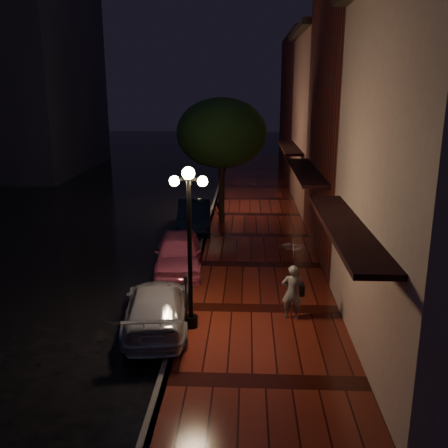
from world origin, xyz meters
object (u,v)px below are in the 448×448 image
at_px(street_tree, 222,135).
at_px(parking_meter, 186,293).
at_px(streetlamp_far, 220,162).
at_px(navy_car, 194,215).
at_px(woman_with_umbrella, 293,269).
at_px(silver_car, 157,307).
at_px(streetlamp_near, 190,239).
at_px(pink_car, 179,253).

height_order(street_tree, parking_meter, street_tree).
relative_size(streetlamp_far, navy_car, 1.02).
distance_m(street_tree, navy_car, 3.87).
bearing_deg(woman_with_umbrella, silver_car, 13.68).
distance_m(streetlamp_far, navy_car, 4.52).
distance_m(streetlamp_near, navy_car, 10.24).
bearing_deg(pink_car, silver_car, -96.34).
bearing_deg(pink_car, streetlamp_near, -84.51).
distance_m(street_tree, pink_car, 7.44).
bearing_deg(street_tree, woman_with_umbrella, -76.60).
bearing_deg(streetlamp_near, silver_car, 168.57).
height_order(street_tree, woman_with_umbrella, street_tree).
height_order(streetlamp_near, parking_meter, streetlamp_near).
distance_m(street_tree, woman_with_umbrella, 10.96).
xyz_separation_m(navy_car, woman_with_umbrella, (3.67, -9.36, 0.89)).
xyz_separation_m(pink_car, woman_with_umbrella, (3.67, -3.92, 0.90)).
bearing_deg(parking_meter, streetlamp_near, -73.26).
xyz_separation_m(streetlamp_far, navy_car, (-0.95, -3.99, -1.90)).
relative_size(pink_car, woman_with_umbrella, 1.85).
xyz_separation_m(pink_car, parking_meter, (0.75, -3.99, 0.19)).
xyz_separation_m(silver_car, parking_meter, (0.76, 0.39, 0.27)).
xyz_separation_m(streetlamp_near, pink_car, (-0.95, 4.57, -1.92)).
distance_m(streetlamp_far, woman_with_umbrella, 13.66).
bearing_deg(streetlamp_far, navy_car, -103.41).
height_order(pink_car, woman_with_umbrella, woman_with_umbrella).
height_order(streetlamp_near, silver_car, streetlamp_near).
relative_size(streetlamp_near, pink_car, 1.07).
relative_size(navy_car, parking_meter, 3.53).
bearing_deg(streetlamp_far, pink_car, -95.75).
relative_size(pink_car, navy_car, 0.95).
height_order(streetlamp_far, pink_car, streetlamp_far).
bearing_deg(street_tree, navy_car, -141.06).
height_order(streetlamp_far, silver_car, streetlamp_far).
bearing_deg(silver_car, parking_meter, -160.20).
relative_size(street_tree, parking_meter, 4.85).
distance_m(pink_car, navy_car, 5.44).
bearing_deg(street_tree, parking_meter, -92.52).
relative_size(streetlamp_far, parking_meter, 3.61).
relative_size(streetlamp_near, silver_car, 1.04).
height_order(streetlamp_far, navy_car, streetlamp_far).
distance_m(woman_with_umbrella, parking_meter, 3.01).
distance_m(streetlamp_near, streetlamp_far, 14.00).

